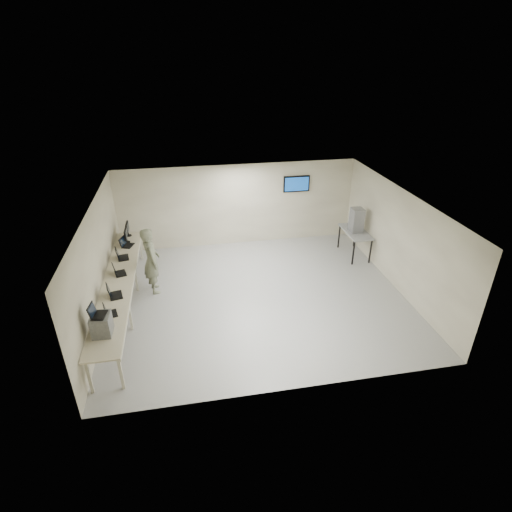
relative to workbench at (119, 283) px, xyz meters
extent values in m
cube|color=silver|center=(3.59, 0.00, -0.83)|extent=(8.00, 7.00, 0.01)
cube|color=silver|center=(3.59, 0.00, 1.97)|extent=(8.00, 7.00, 0.01)
cube|color=beige|center=(3.59, 3.50, 0.57)|extent=(8.00, 0.01, 2.80)
cube|color=beige|center=(3.59, -3.50, 0.57)|extent=(8.00, 0.01, 2.80)
cube|color=beige|center=(-0.41, 0.00, 0.57)|extent=(0.01, 7.00, 2.80)
cube|color=beige|center=(7.59, 0.00, 0.57)|extent=(0.01, 7.00, 2.80)
cube|color=black|center=(5.59, 3.48, 1.22)|extent=(0.15, 0.04, 0.15)
cube|color=black|center=(5.59, 3.44, 1.22)|extent=(0.90, 0.06, 0.55)
cube|color=#104395|center=(5.59, 3.40, 1.22)|extent=(0.82, 0.01, 0.47)
cube|color=beige|center=(-0.01, 0.00, 0.05)|extent=(0.75, 6.00, 0.04)
cube|color=beige|center=(0.36, 0.00, 0.02)|extent=(0.02, 6.00, 0.06)
cube|color=beige|center=(-0.31, -2.85, -0.40)|extent=(0.06, 0.06, 0.86)
cube|color=beige|center=(0.29, -2.85, -0.40)|extent=(0.06, 0.06, 0.86)
cube|color=beige|center=(-0.31, -0.90, -0.40)|extent=(0.06, 0.06, 0.86)
cube|color=beige|center=(0.29, -0.90, -0.40)|extent=(0.06, 0.06, 0.86)
cube|color=beige|center=(-0.31, 0.90, -0.40)|extent=(0.06, 0.06, 0.86)
cube|color=beige|center=(0.29, 0.90, -0.40)|extent=(0.06, 0.06, 0.86)
cube|color=beige|center=(-0.31, 2.85, -0.40)|extent=(0.06, 0.06, 0.86)
cube|color=beige|center=(0.29, 2.85, -0.40)|extent=(0.06, 0.06, 0.86)
cube|color=gray|center=(-0.06, -2.15, 0.30)|extent=(0.39, 0.44, 0.45)
cube|color=black|center=(-0.06, -2.15, 0.54)|extent=(0.30, 0.38, 0.02)
cube|color=black|center=(-0.19, -2.15, 0.67)|extent=(0.11, 0.34, 0.25)
cube|color=black|center=(-0.17, -2.15, 0.67)|extent=(0.09, 0.29, 0.21)
cube|color=black|center=(0.02, -1.48, 0.08)|extent=(0.31, 0.37, 0.02)
cube|color=black|center=(-0.10, -1.48, 0.21)|extent=(0.14, 0.31, 0.23)
cube|color=black|center=(-0.08, -1.48, 0.21)|extent=(0.11, 0.27, 0.19)
cube|color=black|center=(0.02, -0.73, 0.09)|extent=(0.36, 0.44, 0.02)
cube|color=black|center=(-0.12, -0.73, 0.24)|extent=(0.15, 0.38, 0.28)
cube|color=black|center=(-0.10, -0.73, 0.24)|extent=(0.12, 0.33, 0.23)
cube|color=black|center=(0.01, 0.33, 0.08)|extent=(0.36, 0.43, 0.02)
cube|color=black|center=(-0.12, 0.33, 0.23)|extent=(0.16, 0.35, 0.26)
cube|color=black|center=(-0.11, 0.33, 0.23)|extent=(0.13, 0.31, 0.22)
cube|color=black|center=(-0.01, 1.23, 0.09)|extent=(0.35, 0.44, 0.02)
cube|color=black|center=(-0.16, 1.23, 0.24)|extent=(0.14, 0.38, 0.28)
cube|color=black|center=(-0.14, 1.23, 0.24)|extent=(0.11, 0.33, 0.23)
cube|color=black|center=(0.04, 2.00, 0.08)|extent=(0.38, 0.44, 0.02)
cube|color=black|center=(-0.09, 2.00, 0.23)|extent=(0.18, 0.36, 0.27)
cube|color=black|center=(-0.08, 2.00, 0.23)|extent=(0.15, 0.31, 0.22)
cylinder|color=black|center=(-0.01, 2.28, 0.08)|extent=(0.19, 0.19, 0.01)
cube|color=black|center=(-0.01, 2.28, 0.16)|extent=(0.04, 0.03, 0.15)
cube|color=black|center=(-0.01, 2.28, 0.35)|extent=(0.05, 0.42, 0.28)
cube|color=black|center=(0.01, 2.28, 0.35)|extent=(0.00, 0.38, 0.24)
cylinder|color=black|center=(-0.01, 2.75, 0.08)|extent=(0.19, 0.19, 0.01)
cube|color=black|center=(-0.01, 2.75, 0.17)|extent=(0.04, 0.03, 0.16)
cube|color=black|center=(-0.01, 2.75, 0.36)|extent=(0.05, 0.44, 0.29)
cube|color=black|center=(0.01, 2.75, 0.36)|extent=(0.00, 0.40, 0.25)
imported|color=#6A745B|center=(0.78, 0.82, 0.13)|extent=(0.60, 0.78, 1.92)
cube|color=gray|center=(7.19, 1.85, 0.02)|extent=(0.67, 1.44, 0.04)
cube|color=black|center=(6.90, 1.23, -0.41)|extent=(0.04, 0.04, 0.83)
cube|color=black|center=(6.90, 2.47, -0.41)|extent=(0.04, 0.04, 0.83)
cube|color=black|center=(7.47, 1.23, -0.41)|extent=(0.04, 0.04, 0.83)
cube|color=black|center=(7.47, 2.47, -0.41)|extent=(0.04, 0.04, 0.83)
cube|color=gray|center=(7.17, 1.85, 0.13)|extent=(0.37, 0.41, 0.19)
cube|color=gray|center=(7.17, 1.85, 0.33)|extent=(0.37, 0.41, 0.19)
cube|color=gray|center=(7.17, 1.85, 0.52)|extent=(0.37, 0.41, 0.19)
cube|color=gray|center=(7.17, 1.85, 0.72)|extent=(0.37, 0.41, 0.19)
camera|label=1|loc=(1.84, -9.18, 5.32)|focal=28.00mm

